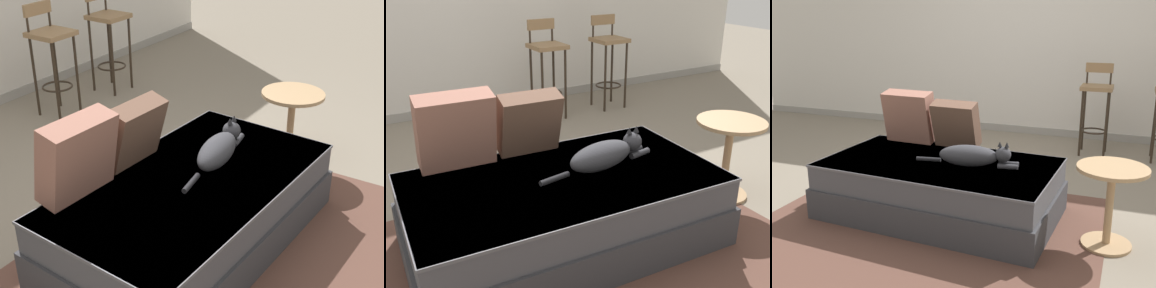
# 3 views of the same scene
# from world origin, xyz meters

# --- Properties ---
(ground_plane) EXTENTS (16.00, 16.00, 0.00)m
(ground_plane) POSITION_xyz_m (0.00, 0.00, 0.00)
(ground_plane) COLOR slate
(ground_plane) RESTS_ON ground
(wall_baseboard_trim) EXTENTS (8.00, 0.02, 0.09)m
(wall_baseboard_trim) POSITION_xyz_m (0.00, 2.20, 0.04)
(wall_baseboard_trim) COLOR gray
(wall_baseboard_trim) RESTS_ON ground
(area_rug) EXTENTS (2.39, 2.05, 0.01)m
(area_rug) POSITION_xyz_m (0.00, -0.70, 0.00)
(area_rug) COLOR brown
(area_rug) RESTS_ON ground
(couch) EXTENTS (1.74, 1.04, 0.41)m
(couch) POSITION_xyz_m (0.00, -0.40, 0.21)
(couch) COLOR #353539
(couch) RESTS_ON ground
(throw_pillow_corner) EXTENTS (0.42, 0.25, 0.43)m
(throw_pillow_corner) POSITION_xyz_m (-0.44, -0.00, 0.63)
(throw_pillow_corner) COLOR #936051
(throw_pillow_corner) RESTS_ON couch
(throw_pillow_middle) EXTENTS (0.37, 0.25, 0.38)m
(throw_pillow_middle) POSITION_xyz_m (-0.02, -0.02, 0.60)
(throw_pillow_middle) COLOR brown
(throw_pillow_middle) RESTS_ON couch
(cat) EXTENTS (0.75, 0.24, 0.19)m
(cat) POSITION_xyz_m (0.26, -0.41, 0.49)
(cat) COLOR #333338
(cat) RESTS_ON couch
(bar_stool_near_window) EXTENTS (0.32, 0.32, 0.96)m
(bar_stool_near_window) POSITION_xyz_m (0.92, 1.60, 0.59)
(bar_stool_near_window) COLOR #2D2319
(bar_stool_near_window) RESTS_ON ground
(bar_stool_by_doorway) EXTENTS (0.32, 0.32, 0.96)m
(bar_stool_by_doorway) POSITION_xyz_m (1.63, 1.60, 0.58)
(bar_stool_by_doorway) COLOR #2D2319
(bar_stool_by_doorway) RESTS_ON ground
(side_table) EXTENTS (0.44, 0.44, 0.54)m
(side_table) POSITION_xyz_m (1.19, -0.47, 0.35)
(side_table) COLOR tan
(side_table) RESTS_ON ground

